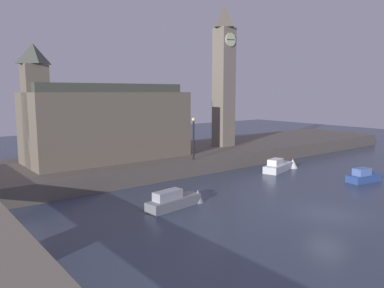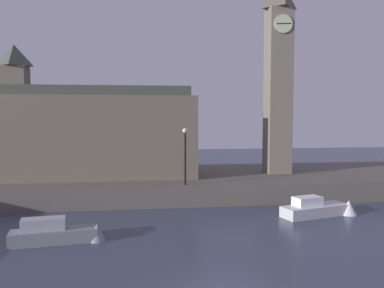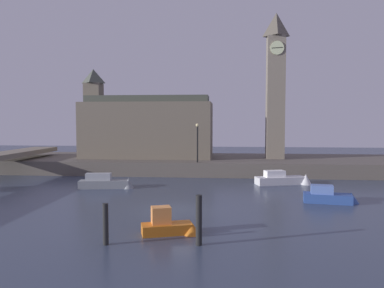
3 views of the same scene
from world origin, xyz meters
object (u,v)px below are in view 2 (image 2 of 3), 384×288
at_px(parliament_hall, 97,132).
at_px(boat_cruiser_grey, 61,233).
at_px(clock_tower, 278,73).
at_px(boat_ferry_white, 323,209).
at_px(streetlamp, 185,150).

relative_size(parliament_hall, boat_cruiser_grey, 3.06).
distance_m(clock_tower, parliament_hall, 15.90).
xyz_separation_m(clock_tower, boat_ferry_white, (-0.02, -8.90, -9.51)).
bearing_deg(clock_tower, streetlamp, -149.60).
bearing_deg(boat_ferry_white, clock_tower, 89.89).
distance_m(clock_tower, boat_ferry_white, 13.02).
height_order(streetlamp, boat_ferry_white, streetlamp).
bearing_deg(parliament_hall, clock_tower, -0.89).
distance_m(parliament_hall, boat_ferry_white, 18.25).
height_order(boat_ferry_white, boat_cruiser_grey, boat_cruiser_grey).
bearing_deg(clock_tower, boat_ferry_white, -90.11).
bearing_deg(parliament_hall, boat_cruiser_grey, -92.46).
height_order(clock_tower, parliament_hall, clock_tower).
height_order(streetlamp, boat_cruiser_grey, streetlamp).
relative_size(clock_tower, boat_cruiser_grey, 3.32).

